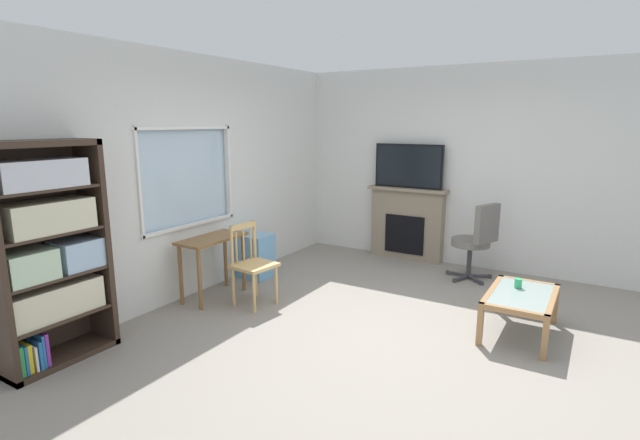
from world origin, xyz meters
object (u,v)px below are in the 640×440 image
object	(u,v)px
bookshelf	(46,250)
tv	(409,166)
office_chair	(477,238)
coffee_table	(521,299)
plastic_drawer_unit	(255,256)
sippy_cup	(518,283)
wooden_chair	(252,264)
desk_under_window	(213,249)
fireplace	(407,223)

from	to	relation	value
bookshelf	tv	xyz separation A→B (m)	(4.41, -1.42, 0.40)
office_chair	coffee_table	world-z (taller)	office_chair
plastic_drawer_unit	office_chair	distance (m)	2.83
coffee_table	sippy_cup	xyz separation A→B (m)	(0.15, 0.06, 0.10)
wooden_chair	plastic_drawer_unit	world-z (taller)	wooden_chair
sippy_cup	coffee_table	bearing A→B (deg)	-158.92
plastic_drawer_unit	sippy_cup	world-z (taller)	plastic_drawer_unit
desk_under_window	tv	size ratio (longest dim) A/B	0.82
plastic_drawer_unit	fireplace	world-z (taller)	fireplace
bookshelf	wooden_chair	distance (m)	2.01
fireplace	office_chair	bearing A→B (deg)	-113.70
wooden_chair	tv	distance (m)	2.84
wooden_chair	plastic_drawer_unit	size ratio (longest dim) A/B	1.58
wooden_chair	coffee_table	world-z (taller)	wooden_chair
bookshelf	desk_under_window	xyz separation A→B (m)	(1.78, -0.11, -0.40)
bookshelf	desk_under_window	world-z (taller)	bookshelf
bookshelf	sippy_cup	size ratio (longest dim) A/B	20.53
bookshelf	wooden_chair	world-z (taller)	bookshelf
bookshelf	coffee_table	xyz separation A→B (m)	(2.57, -3.28, -0.62)
fireplace	office_chair	distance (m)	1.21
plastic_drawer_unit	coffee_table	bearing A→B (deg)	-90.49
fireplace	sippy_cup	size ratio (longest dim) A/B	12.96
desk_under_window	plastic_drawer_unit	world-z (taller)	desk_under_window
bookshelf	sippy_cup	xyz separation A→B (m)	(2.72, -3.22, -0.52)
office_chair	fireplace	bearing A→B (deg)	66.30
wooden_chair	office_chair	bearing A→B (deg)	-42.31
coffee_table	wooden_chair	bearing A→B (deg)	105.24
plastic_drawer_unit	fireplace	bearing A→B (deg)	-36.59
desk_under_window	plastic_drawer_unit	size ratio (longest dim) A/B	1.44
sippy_cup	tv	bearing A→B (deg)	46.70
fireplace	sippy_cup	xyz separation A→B (m)	(-1.72, -1.80, -0.08)
desk_under_window	fireplace	bearing A→B (deg)	-26.32
bookshelf	coffee_table	size ratio (longest dim) A/B	1.97
sippy_cup	fireplace	bearing A→B (deg)	46.39
wooden_chair	desk_under_window	bearing A→B (deg)	97.49
bookshelf	fireplace	xyz separation A→B (m)	(4.43, -1.42, -0.43)
desk_under_window	wooden_chair	bearing A→B (deg)	-82.51
tv	coffee_table	world-z (taller)	tv
wooden_chair	tv	bearing A→B (deg)	-17.27
plastic_drawer_unit	office_chair	bearing A→B (deg)	-61.43
tv	fireplace	bearing A→B (deg)	0.00
desk_under_window	sippy_cup	bearing A→B (deg)	-73.23
tv	office_chair	xyz separation A→B (m)	(-0.47, -1.11, -0.81)
desk_under_window	bookshelf	bearing A→B (deg)	176.58
bookshelf	wooden_chair	size ratio (longest dim) A/B	2.05
desk_under_window	plastic_drawer_unit	bearing A→B (deg)	3.50
desk_under_window	office_chair	world-z (taller)	office_chair
tv	desk_under_window	bearing A→B (deg)	153.52
tv	office_chair	world-z (taller)	tv
wooden_chair	coffee_table	bearing A→B (deg)	-74.76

